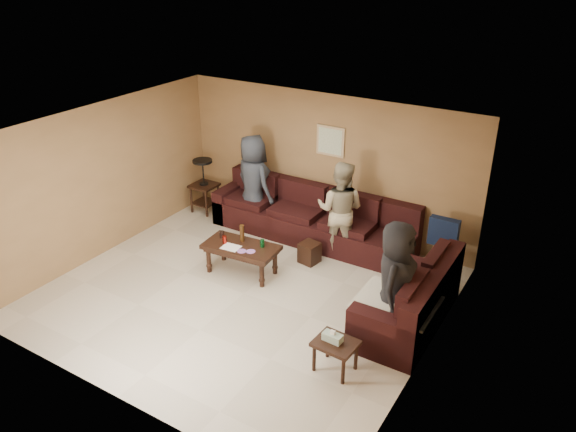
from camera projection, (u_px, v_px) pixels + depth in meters
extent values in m
plane|color=beige|center=(244.00, 294.00, 8.37)|extent=(5.50, 5.50, 0.00)
cube|color=silver|center=(238.00, 136.00, 7.30)|extent=(5.50, 5.00, 0.10)
cube|color=#977247|center=(325.00, 165.00, 9.75)|extent=(5.50, 0.10, 2.50)
cube|color=#977247|center=(102.00, 308.00, 5.91)|extent=(5.50, 0.10, 2.50)
cube|color=#977247|center=(103.00, 180.00, 9.12)|extent=(0.10, 5.00, 2.50)
cube|color=#977247|center=(433.00, 272.00, 6.54)|extent=(0.10, 5.00, 2.50)
cube|color=black|center=(311.00, 227.00, 9.85)|extent=(3.70, 0.90, 0.45)
cube|color=black|center=(321.00, 197.00, 9.91)|extent=(3.70, 0.24, 0.45)
cube|color=black|center=(232.00, 201.00, 10.62)|extent=(0.24, 0.90, 0.63)
cube|color=black|center=(406.00, 308.00, 7.66)|extent=(0.90, 2.00, 0.45)
cube|color=black|center=(434.00, 287.00, 7.31)|extent=(0.24, 2.00, 0.45)
cube|color=black|center=(382.00, 337.00, 6.94)|extent=(0.90, 0.24, 0.63)
cube|color=#131E3C|center=(444.00, 232.00, 8.54)|extent=(0.45, 0.14, 0.45)
cube|color=beige|center=(396.00, 302.00, 7.16)|extent=(1.00, 0.85, 0.04)
cube|color=black|center=(241.00, 247.00, 8.72)|extent=(1.22, 0.68, 0.06)
cube|color=black|center=(241.00, 251.00, 8.75)|extent=(1.12, 0.59, 0.05)
cylinder|color=black|center=(209.00, 260.00, 8.85)|extent=(0.07, 0.07, 0.43)
cylinder|color=black|center=(262.00, 274.00, 8.46)|extent=(0.07, 0.07, 0.43)
cylinder|color=black|center=(223.00, 248.00, 9.19)|extent=(0.07, 0.07, 0.43)
cylinder|color=black|center=(275.00, 261.00, 8.80)|extent=(0.07, 0.07, 0.43)
cylinder|color=#9E1C12|center=(225.00, 240.00, 8.74)|extent=(0.07, 0.07, 0.12)
cylinder|color=#167D32|center=(262.00, 243.00, 8.63)|extent=(0.07, 0.07, 0.12)
cylinder|color=#351F0C|center=(242.00, 233.00, 8.77)|extent=(0.07, 0.07, 0.28)
cylinder|color=black|center=(222.00, 234.00, 8.91)|extent=(0.08, 0.08, 0.11)
cube|color=white|center=(231.00, 247.00, 8.64)|extent=(0.30, 0.24, 0.00)
cylinder|color=#F2558E|center=(242.00, 251.00, 8.53)|extent=(0.14, 0.14, 0.01)
cylinder|color=#F2558E|center=(251.00, 251.00, 8.52)|extent=(0.14, 0.14, 0.01)
cube|color=black|center=(204.00, 185.00, 10.74)|extent=(0.47, 0.47, 0.05)
cube|color=black|center=(205.00, 202.00, 10.90)|extent=(0.41, 0.41, 0.03)
cylinder|color=black|center=(191.00, 199.00, 10.81)|extent=(0.05, 0.05, 0.54)
cylinder|color=black|center=(206.00, 204.00, 10.63)|extent=(0.05, 0.05, 0.54)
cylinder|color=black|center=(204.00, 193.00, 11.09)|extent=(0.05, 0.05, 0.54)
cylinder|color=black|center=(218.00, 197.00, 10.91)|extent=(0.05, 0.05, 0.54)
cylinder|color=black|center=(204.00, 184.00, 10.73)|extent=(0.17, 0.17, 0.03)
cylinder|color=black|center=(203.00, 172.00, 10.62)|extent=(0.03, 0.03, 0.44)
cylinder|color=black|center=(202.00, 161.00, 10.53)|extent=(0.37, 0.37, 0.05)
cube|color=black|center=(336.00, 343.00, 6.71)|extent=(0.53, 0.45, 0.05)
cylinder|color=black|center=(314.00, 357.00, 6.78)|extent=(0.05, 0.05, 0.40)
cylinder|color=black|center=(343.00, 370.00, 6.57)|extent=(0.05, 0.05, 0.40)
cylinder|color=black|center=(328.00, 344.00, 7.01)|extent=(0.05, 0.05, 0.40)
cylinder|color=black|center=(356.00, 356.00, 6.80)|extent=(0.05, 0.05, 0.40)
cube|color=silver|center=(333.00, 337.00, 6.70)|extent=(0.25, 0.14, 0.10)
cube|color=white|center=(333.00, 333.00, 6.67)|extent=(0.06, 0.04, 0.05)
cube|color=black|center=(309.00, 253.00, 9.14)|extent=(0.33, 0.33, 0.34)
cube|color=tan|center=(331.00, 141.00, 9.49)|extent=(0.52, 0.03, 0.52)
cube|color=silver|center=(330.00, 141.00, 9.48)|extent=(0.44, 0.01, 0.44)
imported|color=#2D333F|center=(253.00, 182.00, 10.04)|extent=(0.98, 0.81, 1.74)
imported|color=tan|center=(340.00, 210.00, 9.09)|extent=(0.90, 0.75, 1.64)
imported|color=black|center=(395.00, 282.00, 7.14)|extent=(0.63, 0.87, 1.66)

